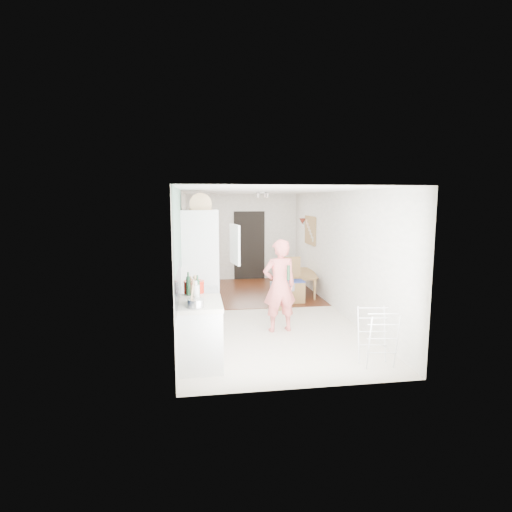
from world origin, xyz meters
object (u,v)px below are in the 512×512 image
object	(u,v)px
dining_chair	(294,280)
stool	(281,299)
person	(280,277)
dining_table	(299,284)
drying_rack	(377,338)

from	to	relation	value
dining_chair	stool	xyz separation A→B (m)	(-0.40, -0.51, -0.31)
dining_chair	person	bearing A→B (deg)	-112.61
dining_table	dining_chair	bearing A→B (deg)	167.92
dining_table	dining_chair	size ratio (longest dim) A/B	1.26
dining_chair	stool	size ratio (longest dim) A/B	2.52
person	stool	distance (m)	1.66
dining_chair	drying_rack	bearing A→B (deg)	-87.01
drying_rack	person	bearing A→B (deg)	129.44
dining_table	drying_rack	xyz separation A→B (m)	(-0.04, -4.50, 0.18)
person	dining_chair	bearing A→B (deg)	-117.11
dining_chair	drying_rack	world-z (taller)	dining_chair
stool	drying_rack	distance (m)	3.23
dining_table	dining_chair	distance (m)	0.96
person	dining_table	size ratio (longest dim) A/B	1.50
person	dining_table	bearing A→B (deg)	-117.50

